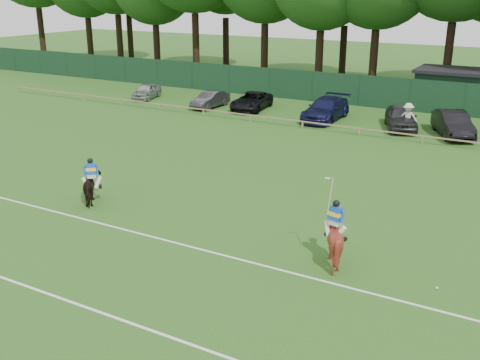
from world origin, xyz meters
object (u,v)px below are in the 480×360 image
Objects in this scene: horse_chestnut at (334,239)px; hatch_grey at (401,117)px; estate_black at (453,124)px; spectator_left at (408,118)px; polo_ball at (437,288)px; utility_shed at (472,90)px; sedan_navy at (326,109)px; sedan_grey at (210,99)px; sedan_silver at (147,91)px; horse_dark at (92,187)px; suv_black at (251,101)px.

hatch_grey is (-2.83, 20.65, -0.12)m from horse_chestnut.
estate_black is 2.83m from spectator_left.
hatch_grey is 0.97× the size of estate_black.
hatch_grey is 51.69× the size of polo_ball.
horse_chestnut is at bearing 178.28° from polo_ball.
horse_chestnut is 3.66m from polo_ball.
polo_ball is at bearing -83.78° from utility_shed.
sedan_grey is at bearing -177.77° from sedan_navy.
spectator_left is 10.10m from utility_shed.
estate_black is at bearing -4.03° from spectator_left.
spectator_left is at bearing -17.05° from sedan_silver.
hatch_grey reaches higher than horse_dark.
utility_shed reaches higher than estate_black.
sedan_navy is at bearing -12.08° from suv_black.
sedan_grey is 9.56m from sedan_navy.
estate_black is (3.39, -0.26, 0.00)m from hatch_grey.
horse_chestnut is 29.61m from utility_shed.
spectator_left reaches higher than sedan_navy.
sedan_navy is 8.79m from estate_black.
utility_shed is (24.82, 8.79, 0.89)m from sedan_silver.
hatch_grey is 21.73m from polo_ball.
polo_ball is (28.06, -20.92, -0.60)m from sedan_silver.
sedan_silver is 0.70× the size of sedan_navy.
horse_chestnut is 0.22× the size of utility_shed.
hatch_grey is (5.39, -0.04, 0.00)m from sedan_navy.
sedan_grey is 15.58m from spectator_left.
utility_shed is (11.69, 29.36, 0.80)m from horse_dark.
horse_chestnut is 25.73m from suv_black.
horse_dark is 23.42m from estate_black.
horse_dark is 31.62m from utility_shed.
sedan_navy is 0.65× the size of utility_shed.
horse_chestnut reaches higher than horse_dark.
estate_black reaches higher than polo_ball.
horse_chestnut is 0.93× the size of spectator_left.
sedan_silver is at bearing 162.25° from spectator_left.
suv_black is 6.35m from sedan_navy.
horse_chestnut is at bearing -62.91° from suv_black.
sedan_navy reaches higher than horse_dark.
horse_dark is 0.38× the size of hatch_grey.
sedan_silver is at bearing 143.30° from polo_ball.
sedan_silver is 42.24× the size of polo_ball.
hatch_grey is (14.94, 0.34, 0.15)m from sedan_grey.
horse_dark is at bearing -88.74° from suv_black.
horse_chestnut is 20.39m from estate_black.
sedan_grey is at bearing -152.81° from utility_shed.
estate_black is at bearing -10.50° from suv_black.
horse_dark is 21.22m from suv_black.
horse_chestnut is at bearing -102.36° from hatch_grey.
horse_chestnut reaches higher than sedan_silver.
utility_shed reaches higher than suv_black.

